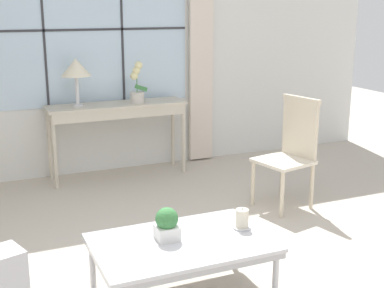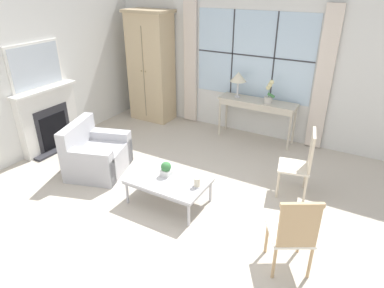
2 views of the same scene
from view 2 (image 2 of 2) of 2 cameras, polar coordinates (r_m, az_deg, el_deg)
The scene contains 14 objects.
ground_plane at distance 4.90m, azimuth -3.98°, elevation -10.49°, with size 14.00×14.00×0.00m, color #BCB2A3.
wall_back_windowed at distance 6.82m, azimuth 10.08°, elevation 12.92°, with size 7.20×0.14×2.80m.
wall_left at distance 6.69m, azimuth -23.98°, elevation 10.85°, with size 0.06×7.20×2.80m, color silver.
fireplace at distance 6.74m, azimuth -22.88°, elevation 4.50°, with size 0.34×1.25×1.93m.
armoire at distance 7.57m, azimuth -6.84°, elevation 12.66°, with size 0.98×0.60×2.32m.
console_table at distance 6.67m, azimuth 10.82°, elevation 6.39°, with size 1.48×0.41×0.80m.
table_lamp at distance 6.65m, azimuth 7.73°, elevation 10.96°, with size 0.31×0.31×0.50m.
potted_orchid at distance 6.49m, azimuth 12.70°, elevation 8.09°, with size 0.19×0.15×0.44m.
armchair_upholstered at distance 5.81m, azimuth -15.64°, elevation -1.89°, with size 1.07×1.15×0.84m.
side_chair_wooden at distance 5.12m, azimuth 17.93°, elevation -2.62°, with size 0.52×0.52×1.02m.
accent_chair_wooden at distance 3.80m, azimuth 16.62°, elevation -13.87°, with size 0.60×0.60×0.98m.
coffee_table at distance 4.81m, azimuth -3.92°, elevation -6.17°, with size 1.11×0.72×0.39m.
potted_plant_small at distance 4.82m, azimuth -4.34°, elevation -4.15°, with size 0.14×0.14×0.21m.
pillar_candle at distance 4.58m, azimuth 0.84°, elevation -6.45°, with size 0.12×0.12×0.15m.
Camera 2 is at (2.23, -3.24, 2.93)m, focal length 32.00 mm.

